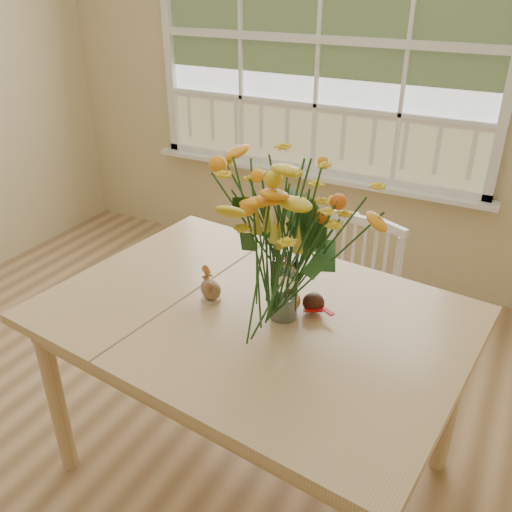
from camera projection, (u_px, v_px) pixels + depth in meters
The scene contains 9 objects.
floor at pixel (103, 481), 2.31m from camera, with size 4.00×4.50×0.01m, color #936E47.
wall_back at pixel (319, 72), 3.43m from camera, with size 4.00×0.02×2.70m, color #D7C38A.
window at pixel (319, 42), 3.32m from camera, with size 2.42×0.12×1.74m.
dining_table at pixel (254, 331), 2.05m from camera, with size 1.62×1.24×0.81m.
windsor_chair at pixel (352, 299), 2.66m from camera, with size 0.45×0.43×0.88m.
flower_vase at pixel (286, 234), 1.82m from camera, with size 0.47×0.47×0.55m.
pumpkin at pixel (286, 302), 1.98m from camera, with size 0.11×0.11×0.08m, color orange.
turkey_figurine at pixel (211, 289), 2.05m from camera, with size 0.12×0.11×0.12m.
dark_gourd at pixel (313, 304), 1.98m from camera, with size 0.13×0.08×0.07m.
Camera 1 is at (1.32, -1.10, 1.93)m, focal length 38.00 mm.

